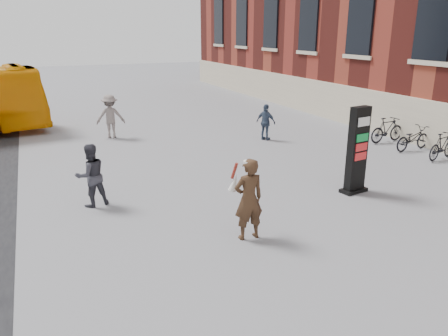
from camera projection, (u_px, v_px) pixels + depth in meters
name	position (u px, v px, depth m)	size (l,w,h in m)	color
ground	(250.00, 225.00, 10.17)	(100.00, 100.00, 0.00)	#9E9EA3
info_pylon	(357.00, 150.00, 11.91)	(0.82, 0.50, 2.41)	black
woman	(248.00, 198.00, 9.30)	(0.69, 0.62, 1.81)	#382317
pedestrian_a	(91.00, 175.00, 11.08)	(0.80, 0.62, 1.64)	#35343D
pedestrian_b	(110.00, 116.00, 18.13)	(1.16, 0.67, 1.80)	gray
pedestrian_c	(266.00, 122.00, 17.77)	(0.87, 0.36, 1.48)	#38465F
bike_5	(442.00, 146.00, 15.19)	(0.45, 1.59, 0.95)	black
bike_6	(413.00, 138.00, 16.36)	(0.60, 1.72, 0.90)	black
bike_7	(387.00, 130.00, 17.50)	(0.48, 1.69, 1.02)	black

